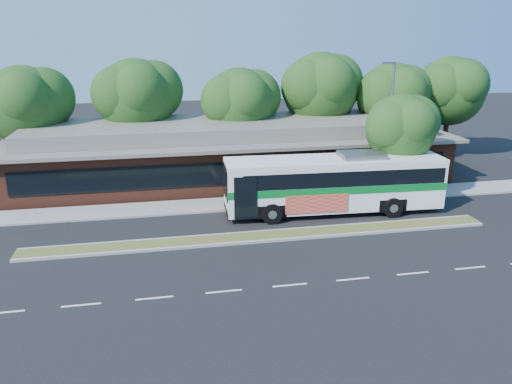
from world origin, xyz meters
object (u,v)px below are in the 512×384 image
(transit_bus, at_px, (335,180))
(lamp_post, at_px, (389,127))
(sedan, at_px, (109,188))
(sidewalk_tree, at_px, (405,127))

(transit_bus, bearing_deg, lamp_post, 29.13)
(sedan, bearing_deg, transit_bus, -117.23)
(transit_bus, height_order, sidewalk_tree, sidewalk_tree)
(transit_bus, xyz_separation_m, sidewalk_tree, (5.21, 1.61, 2.86))
(sidewalk_tree, bearing_deg, sedan, 168.11)
(lamp_post, height_order, sedan, lamp_post)
(lamp_post, bearing_deg, sidewalk_tree, -36.30)
(lamp_post, relative_size, transit_bus, 0.66)
(sedan, bearing_deg, lamp_post, -105.97)
(sidewalk_tree, bearing_deg, lamp_post, 143.70)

